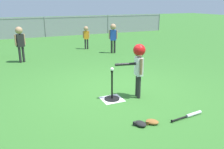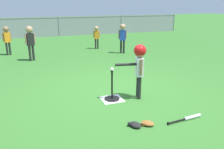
{
  "view_description": "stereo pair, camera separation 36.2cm",
  "coord_description": "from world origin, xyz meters",
  "px_view_note": "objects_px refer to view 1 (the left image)",
  "views": [
    {
      "loc": [
        -2.11,
        -4.58,
        1.97
      ],
      "look_at": [
        -0.23,
        -0.44,
        0.55
      ],
      "focal_mm": 37.34,
      "sensor_mm": 36.0,
      "label": 1
    },
    {
      "loc": [
        -1.77,
        -4.72,
        1.97
      ],
      "look_at": [
        -0.23,
        -0.44,
        0.55
      ],
      "focal_mm": 37.34,
      "sensor_mm": 36.0,
      "label": 2
    }
  ],
  "objects_px": {
    "fielder_deep_center": "(86,35)",
    "baseball_on_tee": "(112,69)",
    "glove_near_bats": "(152,122)",
    "batting_tee": "(112,95)",
    "fielder_deep_right": "(20,40)",
    "spare_bat_silver": "(191,115)",
    "fielder_near_right": "(113,34)",
    "batter_child": "(139,60)",
    "glove_by_plate": "(140,124)"
  },
  "relations": [
    {
      "from": "spare_bat_silver",
      "to": "baseball_on_tee",
      "type": "bearing_deg",
      "value": 127.04
    },
    {
      "from": "baseball_on_tee",
      "to": "glove_near_bats",
      "type": "bearing_deg",
      "value": -81.18
    },
    {
      "from": "baseball_on_tee",
      "to": "glove_by_plate",
      "type": "xyz_separation_m",
      "value": [
        -0.02,
        -1.2,
        -0.63
      ]
    },
    {
      "from": "batting_tee",
      "to": "fielder_deep_right",
      "type": "relative_size",
      "value": 0.52
    },
    {
      "from": "batting_tee",
      "to": "glove_by_plate",
      "type": "bearing_deg",
      "value": -91.15
    },
    {
      "from": "batting_tee",
      "to": "fielder_near_right",
      "type": "distance_m",
      "value": 4.71
    },
    {
      "from": "batting_tee",
      "to": "glove_near_bats",
      "type": "relative_size",
      "value": 2.32
    },
    {
      "from": "fielder_near_right",
      "to": "fielder_deep_center",
      "type": "xyz_separation_m",
      "value": [
        -0.71,
        1.24,
        -0.11
      ]
    },
    {
      "from": "baseball_on_tee",
      "to": "glove_near_bats",
      "type": "xyz_separation_m",
      "value": [
        0.19,
        -1.22,
        -0.63
      ]
    },
    {
      "from": "fielder_deep_right",
      "to": "fielder_near_right",
      "type": "bearing_deg",
      "value": 1.36
    },
    {
      "from": "fielder_deep_right",
      "to": "glove_by_plate",
      "type": "relative_size",
      "value": 4.7
    },
    {
      "from": "baseball_on_tee",
      "to": "glove_near_bats",
      "type": "height_order",
      "value": "baseball_on_tee"
    },
    {
      "from": "baseball_on_tee",
      "to": "fielder_near_right",
      "type": "xyz_separation_m",
      "value": [
        1.96,
        4.23,
        0.09
      ]
    },
    {
      "from": "batting_tee",
      "to": "fielder_near_right",
      "type": "bearing_deg",
      "value": 65.11
    },
    {
      "from": "baseball_on_tee",
      "to": "spare_bat_silver",
      "type": "bearing_deg",
      "value": -52.96
    },
    {
      "from": "fielder_near_right",
      "to": "spare_bat_silver",
      "type": "xyz_separation_m",
      "value": [
        -0.99,
        -5.53,
        -0.72
      ]
    },
    {
      "from": "batter_child",
      "to": "glove_near_bats",
      "type": "bearing_deg",
      "value": -108.14
    },
    {
      "from": "fielder_deep_right",
      "to": "spare_bat_silver",
      "type": "bearing_deg",
      "value": -65.68
    },
    {
      "from": "fielder_deep_right",
      "to": "glove_near_bats",
      "type": "height_order",
      "value": "fielder_deep_right"
    },
    {
      "from": "fielder_deep_right",
      "to": "batter_child",
      "type": "bearing_deg",
      "value": -64.45
    },
    {
      "from": "fielder_deep_right",
      "to": "glove_near_bats",
      "type": "distance_m",
      "value": 5.68
    },
    {
      "from": "fielder_near_right",
      "to": "fielder_deep_center",
      "type": "height_order",
      "value": "fielder_near_right"
    },
    {
      "from": "fielder_deep_right",
      "to": "fielder_deep_center",
      "type": "xyz_separation_m",
      "value": [
        2.74,
        1.32,
        -0.14
      ]
    },
    {
      "from": "baseball_on_tee",
      "to": "glove_by_plate",
      "type": "bearing_deg",
      "value": -91.15
    },
    {
      "from": "batting_tee",
      "to": "spare_bat_silver",
      "type": "relative_size",
      "value": 0.87
    },
    {
      "from": "fielder_deep_right",
      "to": "spare_bat_silver",
      "type": "relative_size",
      "value": 1.67
    },
    {
      "from": "spare_bat_silver",
      "to": "fielder_deep_right",
      "type": "bearing_deg",
      "value": 114.32
    },
    {
      "from": "baseball_on_tee",
      "to": "glove_by_plate",
      "type": "relative_size",
      "value": 0.29
    },
    {
      "from": "glove_by_plate",
      "to": "glove_near_bats",
      "type": "distance_m",
      "value": 0.22
    },
    {
      "from": "fielder_deep_center",
      "to": "fielder_near_right",
      "type": "bearing_deg",
      "value": -60.14
    },
    {
      "from": "glove_near_bats",
      "to": "fielder_deep_center",
      "type": "bearing_deg",
      "value": 80.97
    },
    {
      "from": "batter_child",
      "to": "fielder_near_right",
      "type": "height_order",
      "value": "fielder_near_right"
    },
    {
      "from": "fielder_near_right",
      "to": "batting_tee",
      "type": "bearing_deg",
      "value": -114.89
    },
    {
      "from": "fielder_deep_center",
      "to": "baseball_on_tee",
      "type": "bearing_deg",
      "value": -102.9
    },
    {
      "from": "baseball_on_tee",
      "to": "spare_bat_silver",
      "type": "xyz_separation_m",
      "value": [
        0.97,
        -1.29,
        -0.63
      ]
    },
    {
      "from": "fielder_deep_right",
      "to": "glove_near_bats",
      "type": "relative_size",
      "value": 4.46
    },
    {
      "from": "fielder_deep_center",
      "to": "fielder_deep_right",
      "type": "bearing_deg",
      "value": -154.27
    },
    {
      "from": "fielder_deep_center",
      "to": "spare_bat_silver",
      "type": "bearing_deg",
      "value": -92.36
    },
    {
      "from": "fielder_deep_right",
      "to": "fielder_deep_center",
      "type": "distance_m",
      "value": 3.04
    },
    {
      "from": "spare_bat_silver",
      "to": "batter_child",
      "type": "bearing_deg",
      "value": 109.67
    },
    {
      "from": "batting_tee",
      "to": "baseball_on_tee",
      "type": "relative_size",
      "value": 8.46
    },
    {
      "from": "batting_tee",
      "to": "batter_child",
      "type": "relative_size",
      "value": 0.54
    },
    {
      "from": "glove_by_plate",
      "to": "glove_near_bats",
      "type": "relative_size",
      "value": 0.95
    },
    {
      "from": "fielder_deep_right",
      "to": "spare_bat_silver",
      "type": "distance_m",
      "value": 6.02
    },
    {
      "from": "fielder_near_right",
      "to": "spare_bat_silver",
      "type": "height_order",
      "value": "fielder_near_right"
    },
    {
      "from": "fielder_deep_right",
      "to": "spare_bat_silver",
      "type": "height_order",
      "value": "fielder_deep_right"
    },
    {
      "from": "batter_child",
      "to": "glove_by_plate",
      "type": "xyz_separation_m",
      "value": [
        -0.58,
        -1.08,
        -0.79
      ]
    },
    {
      "from": "batting_tee",
      "to": "baseball_on_tee",
      "type": "height_order",
      "value": "baseball_on_tee"
    },
    {
      "from": "spare_bat_silver",
      "to": "glove_by_plate",
      "type": "xyz_separation_m",
      "value": [
        -1.0,
        0.09,
        0.01
      ]
    },
    {
      "from": "baseball_on_tee",
      "to": "fielder_near_right",
      "type": "distance_m",
      "value": 4.67
    }
  ]
}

